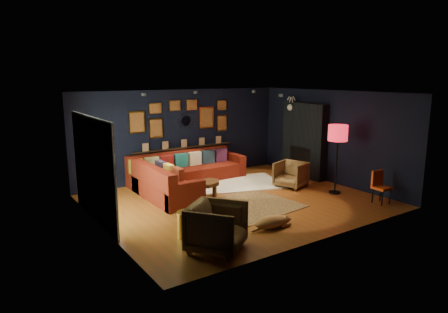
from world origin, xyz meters
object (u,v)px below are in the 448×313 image
sectional (180,176)px  dog (271,220)px  gold_stool (187,224)px  orange_chair (380,184)px  floor_lamp (338,136)px  coffee_table (206,185)px  pouf (173,194)px  armchair_left (217,225)px  armchair_right (291,173)px

sectional → dog: sectional is taller
dog → sectional: bearing=95.7°
gold_stool → orange_chair: orange_chair is taller
sectional → floor_lamp: 4.27m
coffee_table → floor_lamp: bearing=-24.8°
gold_stool → sectional: bearing=64.9°
pouf → orange_chair: orange_chair is taller
orange_chair → sectional: bearing=135.5°
sectional → coffee_table: (0.07, -1.26, 0.04)m
sectional → armchair_left: (-1.28, -3.86, 0.14)m
armchair_right → floor_lamp: 1.64m
dog → armchair_right: bearing=43.0°
sectional → orange_chair: bearing=-48.4°
pouf → floor_lamp: floor_lamp is taller
sectional → gold_stool: (-1.43, -3.07, -0.07)m
pouf → orange_chair: 4.94m
floor_lamp → coffee_table: bearing=155.2°
coffee_table → orange_chair: 4.16m
armchair_left → gold_stool: 0.83m
sectional → armchair_left: bearing=-108.4°
armchair_left → orange_chair: bearing=-36.9°
pouf → armchair_left: (-0.60, -2.88, 0.28)m
gold_stool → dog: bearing=-18.7°
pouf → armchair_left: bearing=-101.7°
armchair_left → floor_lamp: 4.67m
coffee_table → pouf: (-0.75, 0.28, -0.18)m
orange_chair → floor_lamp: bearing=106.6°
armchair_right → orange_chair: size_ratio=0.98×
armchair_left → coffee_table: bearing=24.8°
sectional → orange_chair: sectional is taller
sectional → pouf: 1.20m
floor_lamp → pouf: bearing=156.0°
coffee_table → armchair_right: size_ratio=1.25×
sectional → coffee_table: sectional is taller
orange_chair → dog: size_ratio=0.75×
armchair_right → coffee_table: bearing=-117.1°
sectional → coffee_table: 1.26m
coffee_table → gold_stool: size_ratio=1.93×
coffee_table → sectional: bearing=93.2°
gold_stool → dog: 1.69m
armchair_left → floor_lamp: bearing=-22.5°
sectional → pouf: sectional is taller
pouf → armchair_right: size_ratio=0.61×
pouf → orange_chair: bearing=-34.8°
sectional → dog: 3.62m
sectional → armchair_right: (2.57, -1.59, 0.06)m
armchair_left → orange_chair: 4.65m
pouf → gold_stool: size_ratio=0.94×
gold_stool → armchair_left: bearing=-79.2°
sectional → orange_chair: (3.37, -3.79, 0.14)m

